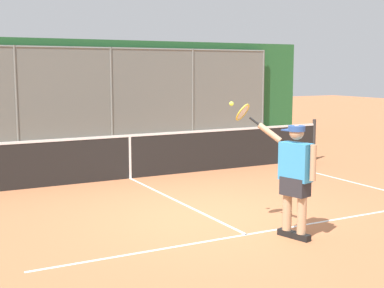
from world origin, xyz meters
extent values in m
plane|color=#B76B42|center=(0.00, 0.00, 0.00)|extent=(60.00, 60.00, 0.00)
cube|color=white|center=(0.00, 1.04, 0.00)|extent=(6.21, 0.05, 0.01)
cube|color=white|center=(0.00, -1.24, 0.00)|extent=(0.05, 4.56, 0.01)
cylinder|color=slate|center=(-7.11, -8.65, 1.51)|extent=(0.07, 0.07, 3.02)
cylinder|color=slate|center=(-4.26, -8.65, 1.51)|extent=(0.07, 0.07, 3.02)
cylinder|color=slate|center=(-1.42, -8.65, 1.51)|extent=(0.07, 0.07, 3.02)
cylinder|color=slate|center=(1.42, -8.65, 1.51)|extent=(0.07, 0.07, 3.02)
cylinder|color=slate|center=(0.00, -8.65, 2.98)|extent=(14.22, 0.05, 0.05)
cube|color=slate|center=(0.00, -8.65, 1.51)|extent=(14.22, 0.02, 3.02)
cube|color=#235B2D|center=(0.00, -9.30, 1.63)|extent=(17.22, 0.90, 3.25)
cube|color=silver|center=(0.00, -8.47, 0.07)|extent=(15.22, 0.18, 0.15)
cylinder|color=#2D2D2D|center=(-5.10, -3.52, 0.54)|extent=(0.09, 0.09, 1.07)
cube|color=black|center=(0.00, -3.52, 0.46)|extent=(10.13, 0.02, 0.91)
cube|color=white|center=(0.00, -3.52, 0.94)|extent=(10.13, 0.04, 0.05)
cube|color=white|center=(0.00, -3.52, 0.46)|extent=(0.05, 0.04, 0.91)
cube|color=black|center=(-0.54, 1.59, 0.04)|extent=(0.17, 0.28, 0.09)
cylinder|color=tan|center=(-0.54, 1.59, 0.46)|extent=(0.13, 0.13, 0.73)
cube|color=black|center=(-0.48, 1.35, 0.04)|extent=(0.17, 0.28, 0.09)
cylinder|color=tan|center=(-0.48, 1.35, 0.46)|extent=(0.13, 0.13, 0.73)
cube|color=#28282D|center=(-0.51, 1.47, 0.74)|extent=(0.31, 0.43, 0.26)
cube|color=#338CC6|center=(-0.51, 1.47, 1.09)|extent=(0.32, 0.49, 0.53)
cylinder|color=tan|center=(-0.58, 1.74, 1.11)|extent=(0.08, 0.08, 0.49)
cylinder|color=tan|center=(-0.35, 1.07, 1.46)|extent=(0.27, 0.35, 0.28)
sphere|color=tan|center=(-0.51, 1.47, 1.50)|extent=(0.20, 0.20, 0.20)
cylinder|color=#284C93|center=(-0.51, 1.47, 1.55)|extent=(0.29, 0.29, 0.08)
cube|color=#284C93|center=(-0.48, 1.36, 1.52)|extent=(0.21, 0.22, 0.02)
cylinder|color=black|center=(-0.22, 0.88, 1.61)|extent=(0.12, 0.16, 0.13)
torus|color=gold|center=(-0.11, 0.72, 1.74)|extent=(0.35, 0.31, 0.26)
cylinder|color=silver|center=(-0.11, 0.72, 1.74)|extent=(0.28, 0.25, 0.21)
sphere|color=#C1D138|center=(-0.02, 0.57, 1.85)|extent=(0.07, 0.07, 0.07)
camera|label=1|loc=(4.20, 7.30, 2.36)|focal=50.58mm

